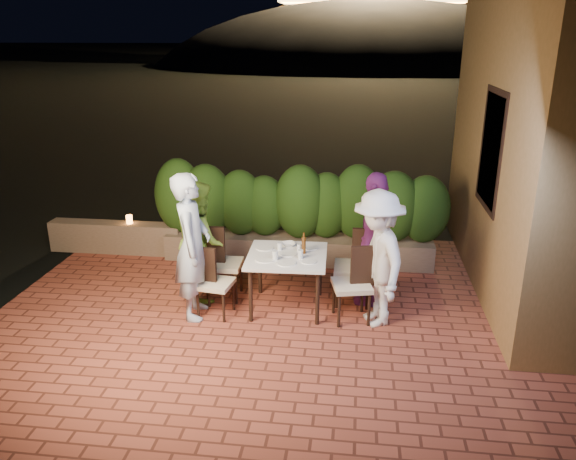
% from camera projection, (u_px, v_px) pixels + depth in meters
% --- Properties ---
extents(ground, '(400.00, 400.00, 0.00)m').
position_uv_depth(ground, '(260.00, 332.00, 6.83)').
color(ground, black).
rests_on(ground, ground).
extents(terrace_floor, '(7.00, 6.00, 0.15)m').
position_uv_depth(terrace_floor, '(267.00, 317.00, 7.32)').
color(terrace_floor, brown).
rests_on(terrace_floor, ground).
extents(building_wall, '(1.60, 5.00, 5.00)m').
position_uv_depth(building_wall, '(551.00, 107.00, 7.44)').
color(building_wall, olive).
rests_on(building_wall, ground).
extents(window_pane, '(0.08, 1.00, 1.40)m').
position_uv_depth(window_pane, '(493.00, 150.00, 7.23)').
color(window_pane, black).
rests_on(window_pane, building_wall).
extents(window_frame, '(0.06, 1.15, 1.55)m').
position_uv_depth(window_frame, '(493.00, 150.00, 7.23)').
color(window_frame, black).
rests_on(window_frame, building_wall).
extents(planter, '(4.20, 0.55, 0.40)m').
position_uv_depth(planter, '(298.00, 248.00, 8.88)').
color(planter, brown).
rests_on(planter, ground).
extents(hedge, '(4.00, 0.70, 1.10)m').
position_uv_depth(hedge, '(298.00, 203.00, 8.64)').
color(hedge, '#1D3A0F').
rests_on(hedge, planter).
extents(parapet, '(2.20, 0.30, 0.50)m').
position_uv_depth(parapet, '(117.00, 237.00, 9.22)').
color(parapet, brown).
rests_on(parapet, ground).
extents(hill, '(52.00, 40.00, 22.00)m').
position_uv_depth(hill, '(368.00, 102.00, 64.06)').
color(hill, black).
rests_on(hill, ground).
extents(dining_table, '(1.04, 1.04, 0.75)m').
position_uv_depth(dining_table, '(287.00, 281.00, 7.28)').
color(dining_table, white).
rests_on(dining_table, ground).
extents(plate_nw, '(0.24, 0.24, 0.01)m').
position_uv_depth(plate_nw, '(265.00, 259.00, 7.00)').
color(plate_nw, white).
rests_on(plate_nw, dining_table).
extents(plate_sw, '(0.23, 0.23, 0.01)m').
position_uv_depth(plate_sw, '(265.00, 248.00, 7.37)').
color(plate_sw, white).
rests_on(plate_sw, dining_table).
extents(plate_ne, '(0.20, 0.20, 0.01)m').
position_uv_depth(plate_ne, '(309.00, 261.00, 6.94)').
color(plate_ne, white).
rests_on(plate_ne, dining_table).
extents(plate_se, '(0.19, 0.19, 0.01)m').
position_uv_depth(plate_se, '(310.00, 248.00, 7.38)').
color(plate_se, white).
rests_on(plate_se, dining_table).
extents(plate_centre, '(0.22, 0.22, 0.01)m').
position_uv_depth(plate_centre, '(288.00, 254.00, 7.18)').
color(plate_centre, white).
rests_on(plate_centre, dining_table).
extents(plate_front, '(0.24, 0.24, 0.01)m').
position_uv_depth(plate_front, '(286.00, 263.00, 6.89)').
color(plate_front, white).
rests_on(plate_front, dining_table).
extents(glass_nw, '(0.07, 0.07, 0.12)m').
position_uv_depth(glass_nw, '(275.00, 255.00, 6.98)').
color(glass_nw, silver).
rests_on(glass_nw, dining_table).
extents(glass_sw, '(0.06, 0.06, 0.10)m').
position_uv_depth(glass_sw, '(280.00, 246.00, 7.30)').
color(glass_sw, silver).
rests_on(glass_sw, dining_table).
extents(glass_ne, '(0.07, 0.07, 0.12)m').
position_uv_depth(glass_ne, '(300.00, 254.00, 7.02)').
color(glass_ne, silver).
rests_on(glass_ne, dining_table).
extents(glass_se, '(0.06, 0.06, 0.10)m').
position_uv_depth(glass_se, '(299.00, 248.00, 7.25)').
color(glass_se, silver).
rests_on(glass_se, dining_table).
extents(beer_bottle, '(0.05, 0.05, 0.28)m').
position_uv_depth(beer_bottle, '(304.00, 243.00, 7.16)').
color(beer_bottle, '#542C0E').
rests_on(beer_bottle, dining_table).
extents(bowl, '(0.24, 0.24, 0.04)m').
position_uv_depth(bowl, '(288.00, 244.00, 7.45)').
color(bowl, white).
rests_on(bowl, dining_table).
extents(chair_left_front, '(0.47, 0.47, 0.91)m').
position_uv_depth(chair_left_front, '(215.00, 282.00, 7.08)').
color(chair_left_front, black).
rests_on(chair_left_front, ground).
extents(chair_left_back, '(0.48, 0.48, 1.01)m').
position_uv_depth(chair_left_back, '(224.00, 263.00, 7.55)').
color(chair_left_back, black).
rests_on(chair_left_back, ground).
extents(chair_right_front, '(0.55, 0.55, 0.98)m').
position_uv_depth(chair_right_front, '(352.00, 284.00, 6.94)').
color(chair_right_front, black).
rests_on(chair_right_front, ground).
extents(chair_right_back, '(0.49, 0.49, 1.05)m').
position_uv_depth(chair_right_back, '(353.00, 266.00, 7.39)').
color(chair_right_back, black).
rests_on(chair_right_back, ground).
extents(diner_blue, '(0.53, 0.73, 1.87)m').
position_uv_depth(diner_blue, '(192.00, 246.00, 6.93)').
color(diner_blue, '#A6B9D6').
rests_on(diner_blue, ground).
extents(diner_green, '(0.88, 0.96, 1.61)m').
position_uv_depth(diner_green, '(201.00, 240.00, 7.51)').
color(diner_green, '#86B93A').
rests_on(diner_green, ground).
extents(diner_white, '(0.98, 1.25, 1.71)m').
position_uv_depth(diner_white, '(377.00, 259.00, 6.76)').
color(diner_white, white).
rests_on(diner_white, ground).
extents(diner_purple, '(0.69, 1.12, 1.79)m').
position_uv_depth(diner_purple, '(375.00, 239.00, 7.30)').
color(diner_purple, '#6E2467').
rests_on(diner_purple, ground).
extents(parapet_lamp, '(0.10, 0.10, 0.14)m').
position_uv_depth(parapet_lamp, '(129.00, 219.00, 9.09)').
color(parapet_lamp, orange).
rests_on(parapet_lamp, parapet).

